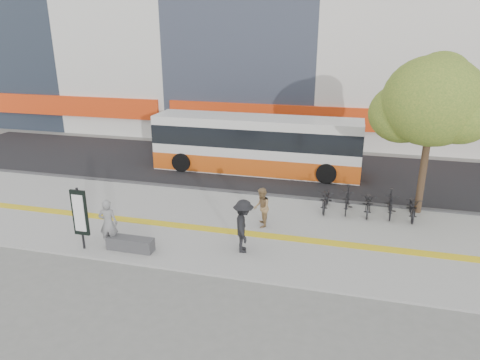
% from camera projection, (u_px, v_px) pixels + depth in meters
% --- Properties ---
extents(ground, '(120.00, 120.00, 0.00)m').
position_uv_depth(ground, '(215.00, 245.00, 15.24)').
color(ground, slate).
rests_on(ground, ground).
extents(sidewalk, '(40.00, 7.00, 0.08)m').
position_uv_depth(sidewalk, '(227.00, 226.00, 16.60)').
color(sidewalk, slate).
rests_on(sidewalk, ground).
extents(tactile_strip, '(40.00, 0.45, 0.01)m').
position_uv_depth(tactile_strip, '(223.00, 231.00, 16.12)').
color(tactile_strip, gold).
rests_on(tactile_strip, sidewalk).
extents(street, '(40.00, 8.00, 0.06)m').
position_uv_depth(street, '(265.00, 169.00, 23.46)').
color(street, black).
rests_on(street, ground).
extents(curb, '(40.00, 0.25, 0.14)m').
position_uv_depth(curb, '(248.00, 194.00, 19.79)').
color(curb, '#353537').
rests_on(curb, ground).
extents(bench, '(1.60, 0.45, 0.45)m').
position_uv_depth(bench, '(131.00, 244.00, 14.66)').
color(bench, '#353537').
rests_on(bench, sidewalk).
extents(signboard, '(0.55, 0.10, 2.20)m').
position_uv_depth(signboard, '(80.00, 214.00, 14.41)').
color(signboard, black).
rests_on(signboard, sidewalk).
extents(street_tree, '(4.40, 3.80, 6.31)m').
position_uv_depth(street_tree, '(432.00, 103.00, 16.47)').
color(street_tree, '#39261A').
rests_on(street_tree, sidewalk).
extents(bus, '(10.72, 2.54, 2.85)m').
position_uv_depth(bus, '(256.00, 146.00, 22.65)').
color(bus, silver).
rests_on(bus, street).
extents(bicycle_row, '(4.05, 1.83, 1.05)m').
position_uv_depth(bicycle_row, '(368.00, 202.00, 17.47)').
color(bicycle_row, black).
rests_on(bicycle_row, sidewalk).
extents(seated_woman, '(0.71, 0.55, 1.73)m').
position_uv_depth(seated_woman, '(108.00, 224.00, 14.68)').
color(seated_woman, black).
rests_on(seated_woman, sidewalk).
extents(pedestrian_tan, '(0.72, 0.84, 1.52)m').
position_uv_depth(pedestrian_tan, '(262.00, 208.00, 16.26)').
color(pedestrian_tan, olive).
rests_on(pedestrian_tan, sidewalk).
extents(pedestrian_dark, '(0.97, 1.32, 1.83)m').
position_uv_depth(pedestrian_dark, '(243.00, 226.00, 14.37)').
color(pedestrian_dark, black).
rests_on(pedestrian_dark, sidewalk).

